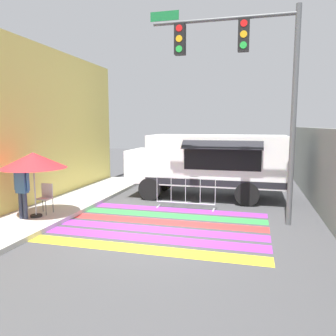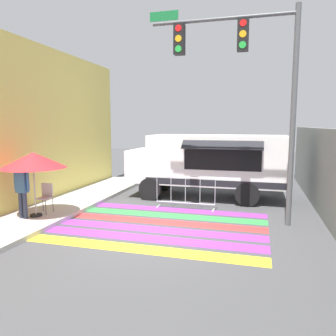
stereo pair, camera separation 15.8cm
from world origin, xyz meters
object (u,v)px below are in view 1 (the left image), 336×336
object	(u,v)px
traffic_signal_pole	(246,68)
patio_umbrella	(33,161)
barricade_front	(185,193)
vendor_person	(22,187)
folding_chair	(46,195)
food_truck	(205,161)

from	to	relation	value
traffic_signal_pole	patio_umbrella	size ratio (longest dim) A/B	3.19
barricade_front	patio_umbrella	bearing A→B (deg)	-147.43
patio_umbrella	vendor_person	bearing A→B (deg)	-127.22
traffic_signal_pole	vendor_person	xyz separation A→B (m)	(-6.45, -1.89, -3.52)
patio_umbrella	folding_chair	bearing A→B (deg)	87.80
patio_umbrella	traffic_signal_pole	bearing A→B (deg)	14.35
folding_chair	vendor_person	bearing A→B (deg)	-109.84
food_truck	folding_chair	world-z (taller)	food_truck
traffic_signal_pole	food_truck	bearing A→B (deg)	117.91
folding_chair	barricade_front	bearing A→B (deg)	24.97
food_truck	patio_umbrella	xyz separation A→B (m)	(-4.59, -4.67, 0.38)
traffic_signal_pole	folding_chair	world-z (taller)	traffic_signal_pole
folding_chair	vendor_person	world-z (taller)	vendor_person
vendor_person	patio_umbrella	bearing A→B (deg)	61.74
patio_umbrella	folding_chair	xyz separation A→B (m)	(0.02, 0.49, -1.19)
food_truck	traffic_signal_pole	xyz separation A→B (m)	(1.63, -3.08, 3.11)
folding_chair	barricade_front	xyz separation A→B (m)	(4.19, 2.20, -0.15)
patio_umbrella	vendor_person	distance (m)	0.87
food_truck	vendor_person	size ratio (longest dim) A/B	3.67
traffic_signal_pole	patio_umbrella	distance (m)	6.98
food_truck	vendor_person	distance (m)	6.93
traffic_signal_pole	patio_umbrella	world-z (taller)	traffic_signal_pole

